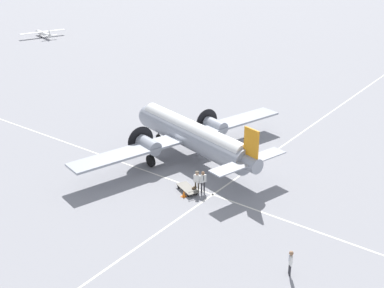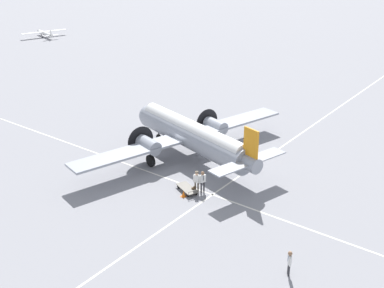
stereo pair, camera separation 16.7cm
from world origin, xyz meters
TOP-DOWN VIEW (x-y plane):
  - ground_plane at (0.00, 0.00)m, footprint 300.00×300.00m
  - apron_line_eastwest at (0.00, -5.34)m, footprint 120.00×0.16m
  - apron_line_northsouth at (-4.41, 0.00)m, footprint 0.16×120.00m
  - airliner_main at (0.10, 0.36)m, footprint 22.52×16.50m
  - crew_foreground at (-9.76, -14.63)m, footprint 0.50×0.37m
  - passenger_boarding at (-4.75, -4.03)m, footprint 0.36×0.60m
  - ramp_agent at (-4.48, -4.42)m, footprint 0.58×0.35m
  - suitcase_near_door at (-4.94, -3.90)m, footprint 0.39×0.20m
  - baggage_cart at (-5.18, -3.41)m, footprint 1.78×2.40m
  - light_aircraft_distant at (29.15, 59.65)m, footprint 9.37×7.13m
  - traffic_cone at (-6.02, -3.68)m, footprint 0.39×0.39m

SIDE VIEW (x-z plane):
  - ground_plane at x=0.00m, z-range 0.00..0.00m
  - apron_line_eastwest at x=0.00m, z-range 0.00..0.01m
  - apron_line_northsouth at x=-4.41m, z-range 0.00..0.01m
  - suitcase_near_door at x=-4.94m, z-range -0.02..0.47m
  - traffic_cone at x=-6.02m, z-range -0.02..0.49m
  - baggage_cart at x=-5.18m, z-range 0.00..0.56m
  - light_aircraft_distant at x=29.15m, z-range -0.14..1.72m
  - crew_foreground at x=-9.76m, z-range 0.19..1.88m
  - ramp_agent at x=-4.48m, z-range 0.20..2.01m
  - passenger_boarding at x=-4.75m, z-range 0.23..2.03m
  - airliner_main at x=0.10m, z-range -0.28..5.02m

